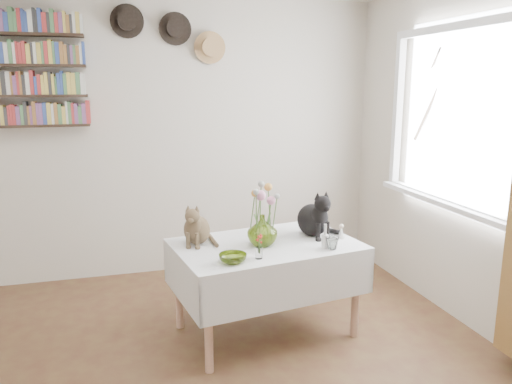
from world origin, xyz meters
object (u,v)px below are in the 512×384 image
object	(u,v)px
tabby_cat	(197,222)
bookshelf_unit	(21,70)
flower_vase	(262,230)
black_cat	(313,212)
dining_table	(266,266)

from	to	relation	value
tabby_cat	bookshelf_unit	bearing A→B (deg)	158.68
tabby_cat	bookshelf_unit	size ratio (longest dim) A/B	0.30
tabby_cat	flower_vase	size ratio (longest dim) A/B	1.39
tabby_cat	black_cat	xyz separation A→B (m)	(0.83, -0.04, 0.03)
dining_table	tabby_cat	bearing A→B (deg)	163.08
dining_table	flower_vase	bearing A→B (deg)	-135.97
black_cat	flower_vase	size ratio (longest dim) A/B	1.64
black_cat	bookshelf_unit	xyz separation A→B (m)	(-2.03, 1.23, 1.01)
tabby_cat	flower_vase	distance (m)	0.45
flower_vase	bookshelf_unit	distance (m)	2.37
dining_table	black_cat	bearing A→B (deg)	14.27
dining_table	bookshelf_unit	world-z (taller)	bookshelf_unit
black_cat	bookshelf_unit	distance (m)	2.58
dining_table	black_cat	distance (m)	0.52
bookshelf_unit	tabby_cat	bearing A→B (deg)	-44.83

